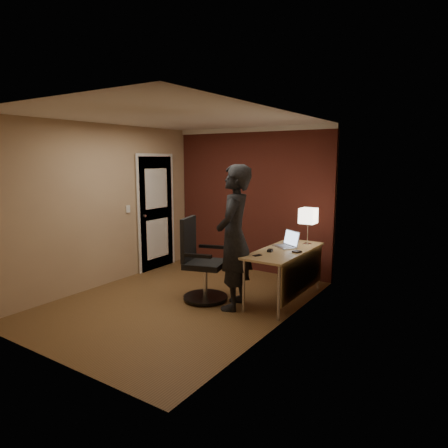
# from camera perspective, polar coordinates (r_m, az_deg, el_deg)

# --- Properties ---
(room) EXTENTS (4.00, 4.00, 4.00)m
(room) POSITION_cam_1_polar(r_m,az_deg,el_deg) (6.81, 0.19, 4.24)
(room) COLOR brown
(room) RESTS_ON ground
(desk) EXTENTS (0.60, 1.50, 0.73)m
(desk) POSITION_cam_1_polar(r_m,az_deg,el_deg) (5.59, 9.31, -5.00)
(desk) COLOR tan
(desk) RESTS_ON ground
(desk_lamp) EXTENTS (0.22, 0.22, 0.54)m
(desk_lamp) POSITION_cam_1_polar(r_m,az_deg,el_deg) (5.90, 11.94, 1.08)
(desk_lamp) COLOR silver
(desk_lamp) RESTS_ON desk
(laptop) EXTENTS (0.42, 0.39, 0.23)m
(laptop) POSITION_cam_1_polar(r_m,az_deg,el_deg) (5.75, 9.12, -2.62)
(laptop) COLOR silver
(laptop) RESTS_ON desk
(mouse) EXTENTS (0.08, 0.11, 0.03)m
(mouse) POSITION_cam_1_polar(r_m,az_deg,el_deg) (5.43, 6.59, -3.78)
(mouse) COLOR black
(mouse) RESTS_ON desk
(phone) EXTENTS (0.10, 0.13, 0.01)m
(phone) POSITION_cam_1_polar(r_m,az_deg,el_deg) (5.20, 4.78, -4.48)
(phone) COLOR black
(phone) RESTS_ON desk
(wallet) EXTENTS (0.11, 0.13, 0.02)m
(wallet) POSITION_cam_1_polar(r_m,az_deg,el_deg) (5.45, 10.36, -3.90)
(wallet) COLOR black
(wallet) RESTS_ON desk
(office_chair) EXTENTS (0.65, 0.71, 1.14)m
(office_chair) POSITION_cam_1_polar(r_m,az_deg,el_deg) (5.61, -3.42, -5.86)
(office_chair) COLOR black
(office_chair) RESTS_ON ground
(person) EXTENTS (0.64, 0.80, 1.90)m
(person) POSITION_cam_1_polar(r_m,az_deg,el_deg) (5.23, 1.43, -1.94)
(person) COLOR black
(person) RESTS_ON ground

